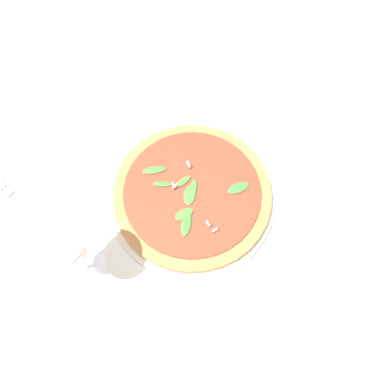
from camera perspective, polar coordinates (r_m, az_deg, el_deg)
name	(u,v)px	position (r m, az deg, el deg)	size (l,w,h in m)	color
ground_plane	(186,198)	(0.75, -0.92, -0.98)	(6.00, 6.00, 0.00)	silver
pizza_arugula_main	(192,195)	(0.74, 0.00, -0.41)	(0.33, 0.33, 0.05)	silver
wine_glass	(65,249)	(0.62, -18.81, -8.28)	(0.09, 0.09, 0.19)	white
napkin	(29,210)	(0.81, -23.53, -2.57)	(0.16, 0.12, 0.01)	white
fork	(26,207)	(0.81, -24.00, -2.15)	(0.20, 0.06, 0.00)	silver
side_plate_white	(346,333)	(0.74, 22.38, -19.26)	(0.18, 0.18, 0.02)	silver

